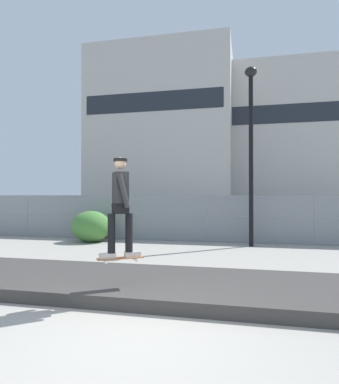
{
  "coord_description": "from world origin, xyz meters",
  "views": [
    {
      "loc": [
        1.45,
        -4.04,
        1.84
      ],
      "look_at": [
        -0.87,
        6.29,
        1.95
      ],
      "focal_mm": 31.08,
      "sensor_mm": 36.0,
      "label": 1
    }
  ],
  "objects_px": {
    "skateboard": "(120,258)",
    "parked_car_mid": "(240,216)",
    "skater": "(120,200)",
    "parked_car_near": "(109,214)",
    "street_lamp": "(251,134)",
    "shrub_left": "(91,226)"
  },
  "relations": [
    {
      "from": "skateboard",
      "to": "parked_car_mid",
      "type": "distance_m",
      "value": 11.27
    },
    {
      "from": "skater",
      "to": "parked_car_near",
      "type": "distance_m",
      "value": 12.15
    },
    {
      "from": "parked_car_mid",
      "to": "skater",
      "type": "bearing_deg",
      "value": -99.78
    },
    {
      "from": "street_lamp",
      "to": "shrub_left",
      "type": "distance_m",
      "value": 7.09
    },
    {
      "from": "parked_car_near",
      "to": "street_lamp",
      "type": "bearing_deg",
      "value": -29.58
    },
    {
      "from": "street_lamp",
      "to": "parked_car_near",
      "type": "distance_m",
      "value": 8.95
    },
    {
      "from": "street_lamp",
      "to": "shrub_left",
      "type": "bearing_deg",
      "value": -177.85
    },
    {
      "from": "skater",
      "to": "street_lamp",
      "type": "xyz_separation_m",
      "value": [
        2.35,
        6.96,
        2.33
      ]
    },
    {
      "from": "skater",
      "to": "parked_car_near",
      "type": "height_order",
      "value": "skater"
    },
    {
      "from": "skater",
      "to": "parked_car_mid",
      "type": "xyz_separation_m",
      "value": [
        1.91,
        11.11,
        -0.92
      ]
    },
    {
      "from": "skateboard",
      "to": "parked_car_mid",
      "type": "height_order",
      "value": "parked_car_mid"
    },
    {
      "from": "skater",
      "to": "shrub_left",
      "type": "height_order",
      "value": "skater"
    },
    {
      "from": "skateboard",
      "to": "parked_car_near",
      "type": "relative_size",
      "value": 0.17
    },
    {
      "from": "skateboard",
      "to": "parked_car_near",
      "type": "bearing_deg",
      "value": 113.84
    },
    {
      "from": "parked_car_mid",
      "to": "shrub_left",
      "type": "distance_m",
      "value": 7.22
    },
    {
      "from": "shrub_left",
      "to": "skateboard",
      "type": "bearing_deg",
      "value": -60.37
    },
    {
      "from": "parked_car_near",
      "to": "parked_car_mid",
      "type": "xyz_separation_m",
      "value": [
        6.81,
        0.03,
        0.0
      ]
    },
    {
      "from": "skater",
      "to": "skateboard",
      "type": "bearing_deg",
      "value": 0.0
    },
    {
      "from": "parked_car_mid",
      "to": "shrub_left",
      "type": "relative_size",
      "value": 2.82
    },
    {
      "from": "skateboard",
      "to": "shrub_left",
      "type": "distance_m",
      "value": 7.75
    },
    {
      "from": "skater",
      "to": "parked_car_mid",
      "type": "distance_m",
      "value": 11.31
    },
    {
      "from": "skater",
      "to": "parked_car_mid",
      "type": "bearing_deg",
      "value": 80.22
    }
  ]
}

